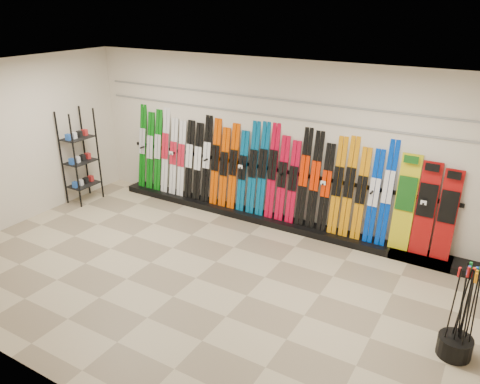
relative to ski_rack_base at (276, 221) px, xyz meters
The scene contains 12 objects.
floor 2.29m from the ski_rack_base, 95.64° to the right, with size 8.00×8.00×0.00m, color #86765C.
back_wall 1.47m from the ski_rack_base, 135.64° to the left, with size 8.00×8.00×0.00m, color beige.
left_wall 5.01m from the ski_rack_base, 151.65° to the right, with size 5.00×5.00×0.00m, color beige.
ceiling 3.73m from the ski_rack_base, 95.64° to the right, with size 8.00×8.00×0.00m, color silver.
ski_rack_base is the anchor object (origin of this frame).
skis 1.12m from the ski_rack_base, behind, with size 5.38×0.30×1.83m.
snowboards 2.65m from the ski_rack_base, ahead, with size 0.94×0.24×1.58m.
accessory_rack 4.20m from the ski_rack_base, 165.60° to the right, with size 0.40×0.60×1.92m, color black.
pole_bin 3.96m from the ski_rack_base, 31.48° to the right, with size 0.40×0.40×0.25m, color black.
ski_poles 4.01m from the ski_rack_base, 31.14° to the right, with size 0.29×0.26×1.18m.
slatwall_rail_0 1.96m from the ski_rack_base, 138.37° to the left, with size 7.60×0.02×0.03m, color gray.
slatwall_rail_1 2.26m from the ski_rack_base, 138.37° to the left, with size 7.60×0.02×0.03m, color gray.
Camera 1 is at (3.66, -4.87, 3.92)m, focal length 35.00 mm.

